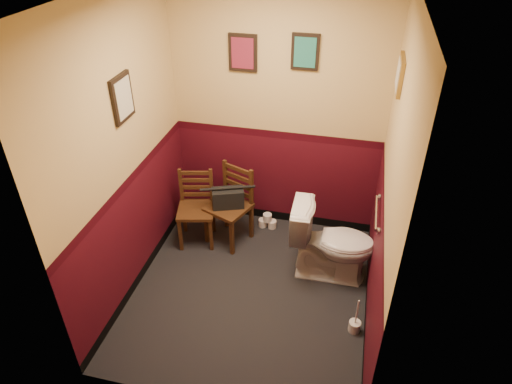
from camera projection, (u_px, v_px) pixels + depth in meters
floor at (250, 291)px, 4.44m from camera, size 2.20×2.40×0.00m
wall_back at (277, 113)px, 4.66m from camera, size 2.20×0.00×2.70m
wall_front at (200, 275)px, 2.72m from camera, size 2.20×0.00×2.70m
wall_left at (124, 157)px, 3.90m from camera, size 0.00×2.40×2.70m
wall_right at (389, 190)px, 3.48m from camera, size 0.00×2.40×2.70m
grab_bar at (377, 213)px, 3.91m from camera, size 0.05×0.56×0.06m
framed_print_back_a at (243, 53)px, 4.38m from camera, size 0.28×0.04×0.36m
framed_print_back_b at (305, 52)px, 4.23m from camera, size 0.26×0.04×0.34m
framed_print_left at (122, 98)px, 3.70m from camera, size 0.04×0.30×0.38m
framed_print_right at (400, 75)px, 3.58m from camera, size 0.04×0.34×0.28m
toilet at (332, 243)px, 4.42m from camera, size 0.83×0.48×0.81m
toilet_brush at (355, 326)px, 4.01m from camera, size 0.11×0.11×0.38m
chair_left at (196, 208)px, 4.89m from camera, size 0.46×0.46×0.82m
chair_right at (231, 205)px, 4.88m from camera, size 0.53×0.53×0.87m
handbag at (228, 198)px, 4.79m from camera, size 0.36×0.27×0.24m
tp_stack at (267, 221)px, 5.24m from camera, size 0.21×0.11×0.18m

